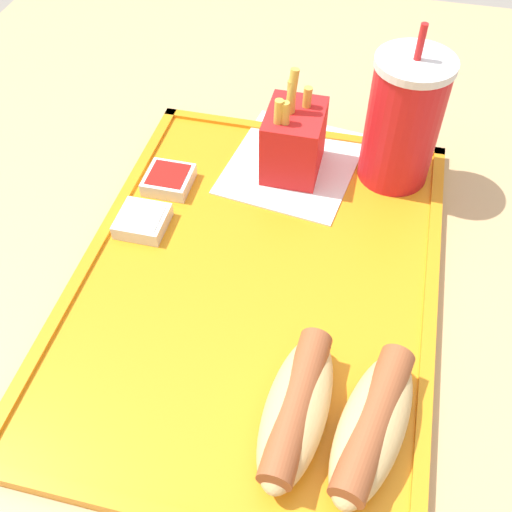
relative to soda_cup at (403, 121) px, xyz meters
The scene contains 9 objects.
dining_table 0.49m from the soda_cup, 36.27° to the right, with size 1.27×0.97×0.71m.
food_tray 0.22m from the soda_cup, 32.14° to the right, with size 0.47×0.34×0.01m.
paper_napkin 0.13m from the soda_cup, 85.48° to the right, with size 0.18×0.16×0.00m.
soda_cup is the anchor object (origin of this frame).
hot_dog_far 0.32m from the soda_cup, ahead, with size 0.14×0.08×0.04m.
hot_dog_near 0.32m from the soda_cup, ahead, with size 0.14×0.06×0.04m.
fries_carton 0.11m from the soda_cup, 80.83° to the right, with size 0.07×0.06×0.12m.
sauce_cup_mayo 0.28m from the soda_cup, 59.63° to the right, with size 0.05×0.05×0.02m.
sauce_cup_ketchup 0.25m from the soda_cup, 72.26° to the right, with size 0.05×0.05×0.02m.
Camera 1 is at (0.34, 0.11, 1.16)m, focal length 42.00 mm.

